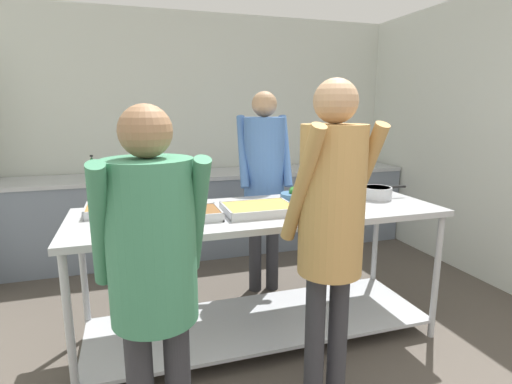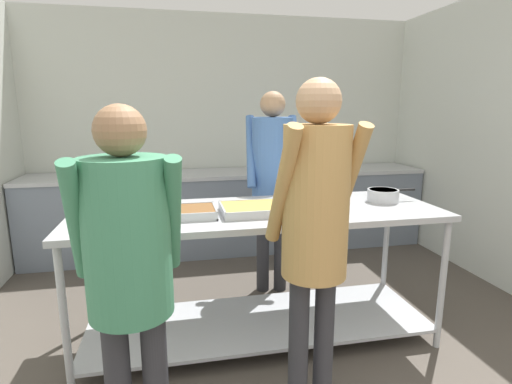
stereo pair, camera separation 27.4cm
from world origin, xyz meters
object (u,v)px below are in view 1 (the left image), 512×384
Objects in this scene: water_bottle at (92,168)px; guest_serving_left at (331,215)px; serving_tray_vegetables at (259,209)px; serving_tray_roast at (119,209)px; plate_stack at (322,192)px; broccoli_bowl at (295,196)px; cook_behind_counter at (264,171)px; guest_serving_right at (153,259)px; serving_tray_greens at (191,214)px; sauce_pan at (377,192)px.

guest_serving_left is at bearing -63.29° from water_bottle.
serving_tray_vegetables is at bearing -58.68° from water_bottle.
serving_tray_roast is 1.62× the size of plate_stack.
broccoli_bowl is 0.12× the size of cook_behind_counter.
guest_serving_left is at bearing -44.16° from serving_tray_roast.
water_bottle is (-0.43, 2.64, 0.02)m from guest_serving_right.
cook_behind_counter is 7.14× the size of water_bottle.
serving_tray_vegetables is 2.19m from water_bottle.
cook_behind_counter reaches higher than plate_stack.
serving_tray_greens is 0.44m from serving_tray_vegetables.
water_bottle is (-1.45, 1.06, -0.07)m from cook_behind_counter.
serving_tray_vegetables is 0.87m from cook_behind_counter.
broccoli_bowl is at bearing -47.14° from water_bottle.
plate_stack is (0.62, 0.34, 0.00)m from serving_tray_vegetables.
guest_serving_right reaches higher than broccoli_bowl.
plate_stack is at bearing 148.07° from sauce_pan.
guest_serving_right is at bearing -81.90° from serving_tray_roast.
broccoli_bowl reaches higher than sauce_pan.
serving_tray_roast is at bearing -156.26° from cook_behind_counter.
serving_tray_roast is at bearing 145.96° from serving_tray_greens.
guest_serving_right is (-1.68, -0.90, 0.01)m from sauce_pan.
serving_tray_vegetables is at bearing -111.06° from cook_behind_counter.
sauce_pan reaches higher than serving_tray_roast.
plate_stack is 0.16× the size of guest_serving_right.
cook_behind_counter is at bearing -36.23° from water_bottle.
sauce_pan is 0.95m from cook_behind_counter.
cook_behind_counter reaches higher than serving_tray_roast.
broccoli_bowl is at bearing 35.36° from serving_tray_vegetables.
serving_tray_greens is at bearing -34.04° from serving_tray_roast.
guest_serving_right reaches higher than serving_tray_greens.
guest_serving_left is (1.01, -0.98, 0.13)m from serving_tray_roast.
serving_tray_roast is 0.24× the size of guest_serving_left.
serving_tray_roast is 1.14× the size of serving_tray_greens.
serving_tray_vegetables is at bearing 47.62° from guest_serving_right.
serving_tray_greens is at bearing -162.47° from plate_stack.
guest_serving_left is 2.86m from water_bottle.
guest_serving_right is (-0.71, -0.78, 0.03)m from serving_tray_vegetables.
water_bottle is at bearing 140.41° from sauce_pan.
serving_tray_greens is 0.84m from broccoli_bowl.
water_bottle is (-1.14, 1.87, 0.05)m from serving_tray_vegetables.
sauce_pan is at bearing -45.96° from cook_behind_counter.
guest_serving_left is (-0.82, -0.82, 0.10)m from sauce_pan.
guest_serving_right is at bearing -174.22° from guest_serving_left.
sauce_pan is (0.97, 0.13, 0.02)m from serving_tray_vegetables.
broccoli_bowl is 1.48m from guest_serving_right.
guest_serving_left is at bearing -102.52° from broccoli_bowl.
sauce_pan is 0.21× the size of guest_serving_left.
serving_tray_roast is 1.14× the size of sauce_pan.
serving_tray_vegetables is at bearing -151.26° from plate_stack.
cook_behind_counter is at bearing 95.09° from broccoli_bowl.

